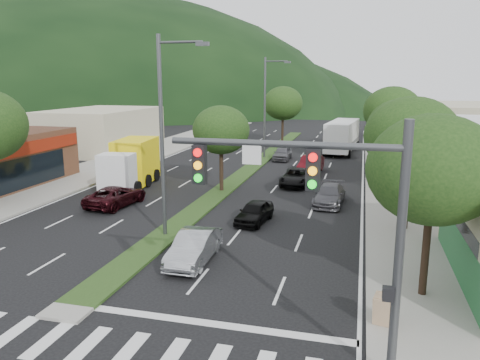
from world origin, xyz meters
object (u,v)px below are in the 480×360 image
(tree_r_a, at_px, (433,170))
(tree_r_e, at_px, (387,108))
(car_queue_a, at_px, (254,212))
(streetlight_near, at_px, (165,128))
(tree_med_near, at_px, (221,130))
(car_queue_c, at_px, (311,165))
(car_queue_b, at_px, (329,195))
(tree_r_c, at_px, (400,127))
(car_queue_d, at_px, (297,177))
(tree_r_b, at_px, (412,137))
(box_truck, at_px, (132,165))
(traffic_signal, at_px, (337,211))
(tree_r_d, at_px, (392,111))
(streetlight_mid, at_px, (267,103))
(suv_maroon, at_px, (116,196))
(car_queue_f, at_px, (334,147))
(sedan_silver, at_px, (194,247))
(motorhome, at_px, (342,136))
(a_frame_sign, at_px, (383,308))
(tree_med_far, at_px, (283,103))
(car_queue_e, at_px, (282,153))

(tree_r_a, height_order, tree_r_e, tree_r_e)
(car_queue_a, bearing_deg, streetlight_near, -129.96)
(tree_med_near, xyz_separation_m, car_queue_c, (5.43, 8.45, -3.69))
(car_queue_b, bearing_deg, tree_r_c, 42.92)
(car_queue_d, bearing_deg, tree_r_b, -51.43)
(box_truck, bearing_deg, tree_r_c, 177.78)
(traffic_signal, relative_size, streetlight_near, 0.70)
(tree_r_d, height_order, car_queue_b, tree_r_d)
(tree_med_near, xyz_separation_m, streetlight_mid, (0.21, 15.00, 1.16))
(tree_r_b, bearing_deg, traffic_signal, -102.37)
(tree_r_d, xyz_separation_m, car_queue_b, (-4.28, -13.55, -4.56))
(tree_med_near, height_order, suv_maroon, tree_med_near)
(car_queue_b, bearing_deg, traffic_signal, -82.55)
(tree_med_near, distance_m, car_queue_f, 20.88)
(sedan_silver, bearing_deg, streetlight_mid, 93.99)
(tree_r_d, distance_m, motorhome, 10.37)
(streetlight_near, bearing_deg, box_truck, 125.47)
(tree_r_a, xyz_separation_m, streetlight_mid, (-11.79, 29.00, 0.76))
(tree_med_near, bearing_deg, car_queue_b, -11.33)
(traffic_signal, relative_size, car_queue_a, 1.98)
(traffic_signal, distance_m, tree_r_e, 41.65)
(box_truck, distance_m, a_frame_sign, 24.36)
(streetlight_near, bearing_deg, car_queue_a, 42.90)
(tree_r_b, bearing_deg, car_queue_b, 133.86)
(tree_r_e, relative_size, car_queue_d, 1.49)
(car_queue_c, relative_size, a_frame_sign, 3.30)
(tree_r_b, distance_m, tree_med_near, 13.43)
(tree_r_e, height_order, tree_med_far, tree_med_far)
(car_queue_e, bearing_deg, car_queue_a, -84.81)
(tree_med_far, bearing_deg, tree_med_near, -90.00)
(tree_r_b, xyz_separation_m, streetlight_near, (-11.79, -4.00, 0.55))
(tree_r_e, relative_size, car_queue_b, 1.55)
(tree_r_d, relative_size, suv_maroon, 1.55)
(car_queue_f, height_order, motorhome, motorhome)
(car_queue_b, distance_m, car_queue_f, 21.01)
(car_queue_d, bearing_deg, tree_r_d, 51.97)
(tree_r_a, height_order, box_truck, tree_r_a)
(tree_med_near, bearing_deg, car_queue_a, -59.07)
(streetlight_mid, height_order, car_queue_f, streetlight_mid)
(tree_r_a, distance_m, streetlight_near, 12.48)
(suv_maroon, bearing_deg, car_queue_f, -109.59)
(car_queue_c, relative_size, car_queue_d, 0.99)
(tree_r_c, distance_m, tree_r_d, 10.01)
(tree_r_d, distance_m, car_queue_b, 14.92)
(suv_maroon, xyz_separation_m, car_queue_d, (10.30, 8.76, -0.02))
(tree_med_far, relative_size, car_queue_f, 1.35)
(tree_r_b, bearing_deg, tree_med_far, 110.56)
(streetlight_near, bearing_deg, car_queue_e, 85.89)
(car_queue_f, bearing_deg, suv_maroon, -123.79)
(car_queue_d, bearing_deg, sedan_silver, -96.14)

